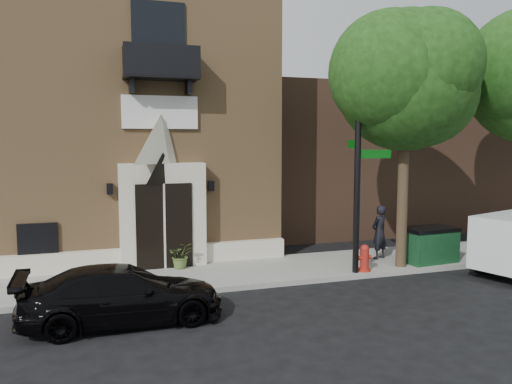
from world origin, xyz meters
TOP-DOWN VIEW (x-y plane):
  - ground at (0.00, 0.00)m, footprint 120.00×120.00m
  - sidewalk at (1.00, 1.50)m, footprint 42.00×3.00m
  - church at (-2.99, 7.95)m, footprint 12.20×11.01m
  - neighbour_building at (12.00, 9.00)m, footprint 18.00×8.00m
  - street_tree_left at (6.03, 0.35)m, footprint 4.97×4.38m
  - black_sedan at (-2.46, -1.47)m, footprint 4.46×1.89m
  - street_sign at (4.32, 0.25)m, footprint 1.06×1.20m
  - fire_hydrant at (4.62, 0.28)m, footprint 0.46×0.37m
  - dumpster at (7.19, 0.65)m, footprint 1.80×1.13m
  - planter at (-0.54, 2.31)m, footprint 0.75×0.65m
  - pedestrian_near at (5.89, 1.53)m, footprint 0.76×0.63m

SIDE VIEW (x-z plane):
  - ground at x=0.00m, z-range 0.00..0.00m
  - sidewalk at x=1.00m, z-range 0.00..0.15m
  - fire_hydrant at x=4.62m, z-range 0.14..0.95m
  - planter at x=-0.54m, z-range 0.15..0.96m
  - black_sedan at x=-2.46m, z-range 0.00..1.28m
  - dumpster at x=7.19m, z-range 0.16..1.28m
  - pedestrian_near at x=5.89m, z-range 0.15..1.92m
  - neighbour_building at x=12.00m, z-range 0.00..6.40m
  - street_sign at x=4.32m, z-range 0.17..6.95m
  - church at x=-2.99m, z-range -0.02..9.28m
  - street_tree_left at x=6.03m, z-range 1.98..9.75m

